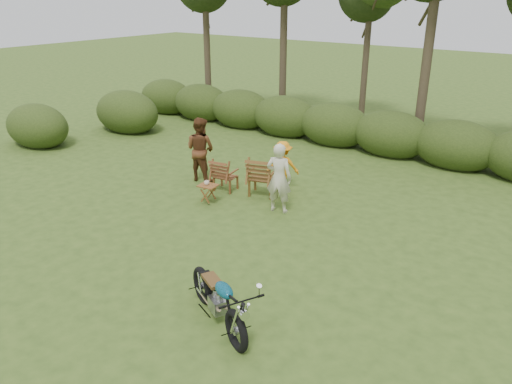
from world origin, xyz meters
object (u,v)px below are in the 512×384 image
Objects in this scene: lawn_chair_right at (263,194)px; cup at (207,183)px; side_table at (208,194)px; child at (282,189)px; motorcycle at (219,321)px; adult_a at (278,211)px; adult_b at (202,179)px; lawn_chair_left at (226,190)px.

cup reaches higher than lawn_chair_right.
child is at bearing 61.77° from side_table.
lawn_chair_right is 1.56m from cup.
adult_a is (-1.58, 4.09, 0.00)m from motorcycle.
child is at bearing 60.94° from cup.
cup is (-3.28, 3.47, 0.53)m from motorcycle.
cup is 0.08× the size of adult_a.
lawn_chair_right is at bearing 38.14° from child.
child is (-0.69, 1.20, 0.00)m from adult_a.
adult_a reaches higher than child.
adult_b is at bearing 137.69° from side_table.
lawn_chair_right is at bearing -48.31° from adult_a.
motorcycle is 3.98× the size of side_table.
motorcycle is 1.08× the size of adult_b.
adult_a is 2.94m from adult_b.
side_table is (-3.24, 3.48, 0.24)m from motorcycle.
adult_b reaches higher than lawn_chair_right.
adult_a is at bearing 127.75° from lawn_chair_right.
adult_a is at bearing 137.85° from motorcycle.
side_table is 2.07m from child.
adult_b is (-1.03, 0.20, 0.00)m from lawn_chair_left.
child is at bearing -127.26° from lawn_chair_right.
lawn_chair_right is at bearing 144.46° from motorcycle.
cup is at bearing 90.63° from lawn_chair_left.
motorcycle is 1.44× the size of child.
adult_b is (-1.20, 1.12, -0.53)m from cup.
lawn_chair_left is at bearing 102.35° from side_table.
cup is at bearing 160.05° from motorcycle.
motorcycle reaches higher than side_table.
cup is at bearing 6.25° from adult_a.
lawn_chair_left is 1.05m from adult_b.
child reaches higher than motorcycle.
motorcycle is at bearing 100.11° from lawn_chair_right.
adult_b is at bearing 160.93° from motorcycle.
motorcycle is at bearing 130.38° from adult_b.
adult_b is at bearing -20.72° from lawn_chair_left.
motorcycle reaches higher than lawn_chair_right.
lawn_chair_right is 0.62m from child.
child reaches higher than lawn_chair_right.
lawn_chair_right is 2.20× the size of side_table.
child is (1.18, 0.90, 0.00)m from lawn_chair_left.
lawn_chair_left is 1.86× the size of side_table.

